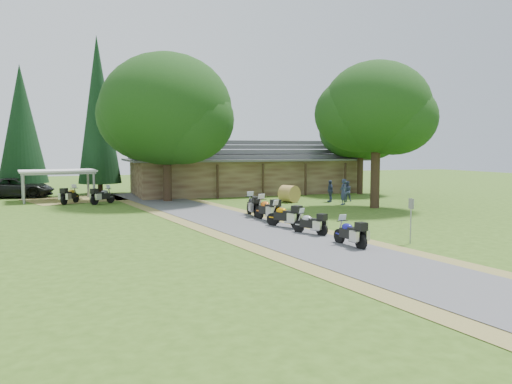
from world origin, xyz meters
name	(u,v)px	position (x,y,z in m)	size (l,w,h in m)	color
ground	(299,241)	(0.00, 0.00, 0.00)	(120.00, 120.00, 0.00)	#345217
driveway	(256,229)	(-0.50, 4.00, 0.00)	(46.00, 46.00, 0.00)	#4C4C4F
lodge	(245,166)	(6.00, 24.00, 2.45)	(21.40, 9.40, 4.90)	brown
carport	(58,185)	(-10.21, 22.55, 1.20)	(5.56, 3.71, 2.41)	white
car_dark_suv	(16,183)	(-13.50, 26.24, 1.23)	(6.45, 2.74, 2.47)	black
motorcycle_row_a	(350,232)	(1.49, -1.78, 0.63)	(1.85, 0.60, 1.26)	navy
motorcycle_row_b	(310,222)	(1.27, 1.44, 0.60)	(1.75, 0.57, 1.20)	#ACAEB5
motorcycle_row_c	(284,215)	(0.97, 3.77, 0.68)	(2.00, 0.65, 1.37)	#CA8304
motorcycle_row_d	(267,208)	(1.01, 6.26, 0.73)	(2.14, 0.70, 1.47)	orange
motorcycle_row_e	(253,204)	(0.99, 8.54, 0.71)	(2.07, 0.67, 1.41)	black
motorcycle_carport_a	(70,194)	(-9.35, 19.73, 0.69)	(2.02, 0.66, 1.38)	gold
motorcycle_carport_b	(103,195)	(-7.10, 18.68, 0.68)	(1.98, 0.65, 1.35)	gray
person_a	(343,190)	(9.30, 11.94, 1.11)	(0.63, 0.45, 2.21)	navy
person_b	(347,189)	(10.75, 13.84, 0.93)	(0.53, 0.38, 1.86)	navy
person_c	(330,189)	(9.33, 13.93, 0.99)	(0.56, 0.40, 1.98)	navy
hay_bale	(289,194)	(6.27, 14.78, 0.65)	(1.30, 1.30, 1.19)	#A37F3B
sign_post	(411,221)	(4.28, -2.13, 0.99)	(0.36, 0.06, 1.98)	gray
oak_lodge_left	(167,127)	(-2.25, 18.81, 5.72)	(10.06, 10.06, 11.45)	#143610
oak_lodge_right	(361,140)	(15.30, 19.12, 4.88)	(6.64, 6.64, 9.76)	#143610
oak_driveway	(376,127)	(10.33, 9.47, 5.58)	(7.33, 7.33, 11.17)	#143610
cedar_near	(98,115)	(-6.73, 27.21, 7.04)	(3.76, 3.76, 14.09)	black
cedar_far	(22,130)	(-13.08, 28.32, 5.68)	(4.14, 4.14, 11.35)	black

